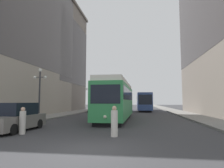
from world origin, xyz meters
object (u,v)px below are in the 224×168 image
at_px(parked_car_left_near, 16,118).
at_px(pedestrian_crossing_far, 114,122).
at_px(parked_car_left_mid, 96,107).
at_px(lamp_post_left_near, 40,85).
at_px(lamp_post_left_far, 89,93).
at_px(transit_bus, 144,101).
at_px(pedestrian_crossing_near, 23,122).
at_px(streetcar, 117,100).

distance_m(parked_car_left_near, pedestrian_crossing_far, 6.68).
bearing_deg(parked_car_left_mid, parked_car_left_near, -92.55).
distance_m(parked_car_left_mid, lamp_post_left_near, 17.43).
bearing_deg(lamp_post_left_far, parked_car_left_mid, -48.13).
xyz_separation_m(transit_bus, pedestrian_crossing_near, (-7.70, -28.76, -1.21)).
bearing_deg(pedestrian_crossing_far, parked_car_left_mid, -84.50).
height_order(transit_bus, parked_car_left_mid, transit_bus).
distance_m(parked_car_left_near, parked_car_left_mid, 23.39).
distance_m(transit_bus, parked_car_left_mid, 9.90).
relative_size(parked_car_left_mid, lamp_post_left_far, 0.99).
bearing_deg(transit_bus, parked_car_left_mid, -155.49).
bearing_deg(pedestrian_crossing_far, lamp_post_left_far, -81.87).
distance_m(pedestrian_crossing_far, lamp_post_left_near, 11.57).
relative_size(pedestrian_crossing_near, lamp_post_left_near, 0.31).
distance_m(lamp_post_left_near, lamp_post_left_far, 19.24).
bearing_deg(pedestrian_crossing_near, transit_bus, -159.20).
bearing_deg(lamp_post_left_far, streetcar, -66.21).
relative_size(transit_bus, pedestrian_crossing_far, 7.58).
bearing_deg(streetcar, lamp_post_left_near, -162.71).
distance_m(parked_car_left_mid, lamp_post_left_far, 3.92).
xyz_separation_m(parked_car_left_mid, lamp_post_left_far, (-1.90, 2.12, 2.70)).
distance_m(streetcar, lamp_post_left_far, 18.68).
xyz_separation_m(streetcar, lamp_post_left_far, (-7.51, 17.04, 1.45)).
xyz_separation_m(pedestrian_crossing_near, lamp_post_left_near, (-3.05, 7.34, 2.78)).
height_order(streetcar, parked_car_left_mid, streetcar).
bearing_deg(transit_bus, pedestrian_crossing_near, -106.34).
bearing_deg(transit_bus, streetcar, -100.90).
xyz_separation_m(parked_car_left_near, lamp_post_left_near, (-1.90, 6.26, 2.67)).
relative_size(parked_car_left_near, pedestrian_crossing_near, 2.87).
bearing_deg(parked_car_left_near, lamp_post_left_far, 95.37).
xyz_separation_m(transit_bus, parked_car_left_mid, (-8.85, -4.29, -1.10)).
bearing_deg(lamp_post_left_far, lamp_post_left_near, -90.00).
bearing_deg(transit_bus, pedestrian_crossing_far, -95.83).
distance_m(pedestrian_crossing_near, lamp_post_left_near, 8.42).
bearing_deg(parked_car_left_near, pedestrian_crossing_near, -42.20).
relative_size(transit_bus, parked_car_left_near, 2.79).
height_order(transit_bus, lamp_post_left_near, lamp_post_left_near).
relative_size(parked_car_left_near, lamp_post_left_near, 0.89).
height_order(streetcar, lamp_post_left_near, lamp_post_left_near).
bearing_deg(pedestrian_crossing_near, parked_car_left_near, -97.51).
xyz_separation_m(parked_car_left_mid, pedestrian_crossing_far, (6.59, -24.49, -0.07)).
height_order(parked_car_left_mid, pedestrian_crossing_near, parked_car_left_mid).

